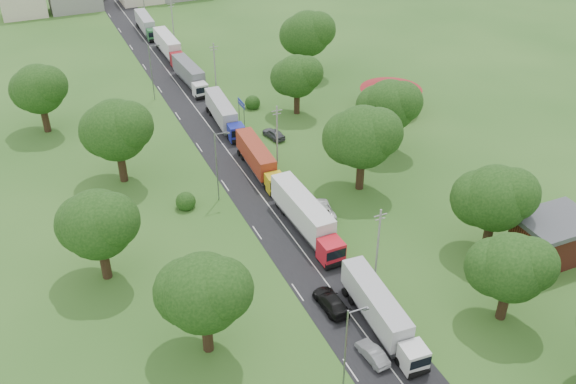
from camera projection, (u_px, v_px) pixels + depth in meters
ground at (304, 253)px, 75.52m from camera, size 260.00×260.00×0.00m
road at (245, 173)px, 90.94m from camera, size 8.00×200.00×0.04m
info_sign at (241, 107)px, 102.67m from camera, size 0.12×3.10×4.10m
pole_1 at (378, 243)px, 69.48m from camera, size 1.60×0.24×9.00m
pole_2 at (277, 134)px, 91.07m from camera, size 1.60×0.24×9.00m
pole_3 at (215, 67)px, 112.66m from camera, size 1.60×0.24×9.00m
pole_4 at (173, 21)px, 134.26m from camera, size 1.60×0.24×9.00m
lamp_0 at (347, 348)px, 55.29m from camera, size 2.03×0.22×10.00m
lamp_1 at (218, 163)px, 82.28m from camera, size 2.03×0.22×10.00m
lamp_2 at (152, 70)px, 109.27m from camera, size 2.03×0.22×10.00m
tree_2 at (511, 267)px, 62.97m from camera, size 8.00×8.00×10.10m
tree_3 at (495, 197)px, 72.41m from camera, size 8.80×8.80×11.07m
tree_4 at (362, 136)px, 83.57m from camera, size 9.60×9.60×12.05m
tree_5 at (389, 105)px, 93.14m from camera, size 8.80×8.80×11.07m
tree_6 at (297, 76)px, 104.19m from camera, size 8.00×8.00×10.10m
tree_7 at (307, 33)px, 118.17m from camera, size 9.60×9.60×12.05m
tree_10 at (203, 292)px, 58.93m from camera, size 8.80×8.80×11.07m
tree_11 at (97, 224)px, 68.11m from camera, size 8.80×8.80×11.07m
tree_12 at (116, 130)px, 85.25m from camera, size 9.60×9.60×12.05m
tree_13 at (38, 89)px, 98.27m from camera, size 8.80×8.80×11.07m
house_brick at (553, 237)px, 73.71m from camera, size 8.60×6.60×5.20m
house_cream at (391, 89)px, 106.93m from camera, size 10.08×10.08×5.80m
truck_0 at (380, 311)px, 64.17m from camera, size 3.14×14.21×3.92m
truck_1 at (306, 216)px, 77.98m from camera, size 3.01×15.72×4.35m
truck_2 at (258, 159)px, 90.29m from camera, size 2.88×13.92×3.85m
truck_3 at (223, 113)px, 102.77m from camera, size 3.11×14.18×3.92m
truck_4 at (190, 75)px, 116.46m from camera, size 3.03×14.08×3.89m
truck_5 at (169, 46)px, 128.75m from camera, size 2.62×14.93×4.14m
truck_6 at (146, 24)px, 141.16m from camera, size 2.58×13.52×3.74m
car_lane_mid at (373, 354)px, 61.28m from camera, size 1.79×4.22×1.35m
car_lane_rear at (331, 302)px, 67.27m from camera, size 2.35×5.49×1.58m
car_verge_near at (322, 209)px, 81.95m from camera, size 3.33×5.76×1.51m
car_verge_far at (274, 134)px, 99.68m from camera, size 2.69×4.66×1.49m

